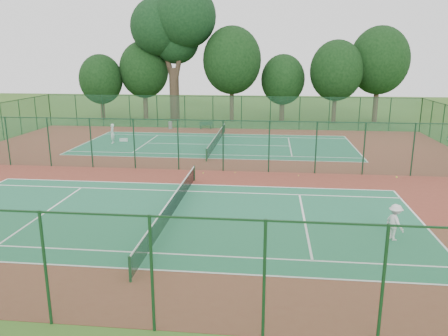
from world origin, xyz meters
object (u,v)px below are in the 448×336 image
at_px(player_far, 112,134).
at_px(kit_bag, 124,140).
at_px(player_near, 395,222).
at_px(big_tree, 174,26).
at_px(bench, 206,125).
at_px(trash_bin, 170,125).

height_order(player_far, kit_bag, player_far).
xyz_separation_m(player_near, player_far, (-19.38, 19.38, 0.09)).
relative_size(kit_bag, big_tree, 0.05).
height_order(player_near, player_far, player_far).
height_order(player_far, big_tree, big_tree).
distance_m(player_near, bench, 30.68).
height_order(bench, big_tree, big_tree).
bearing_deg(player_near, kit_bag, 19.14).
bearing_deg(bench, player_near, -83.46).
xyz_separation_m(player_far, big_tree, (2.58, 15.00, 10.14)).
distance_m(player_far, kit_bag, 1.41).
relative_size(bench, kit_bag, 1.95).
xyz_separation_m(player_near, bench, (-12.24, 28.14, -0.36)).
height_order(player_near, trash_bin, player_near).
distance_m(trash_bin, bench, 3.83).
distance_m(player_near, big_tree, 39.61).
bearing_deg(player_far, player_near, 36.64).
bearing_deg(trash_bin, kit_bag, -109.30).
relative_size(player_near, kit_bag, 2.17).
xyz_separation_m(player_far, kit_bag, (0.69, 0.97, -0.75)).
bearing_deg(player_far, kit_bag, 136.37).
bearing_deg(player_near, trash_bin, 6.50).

